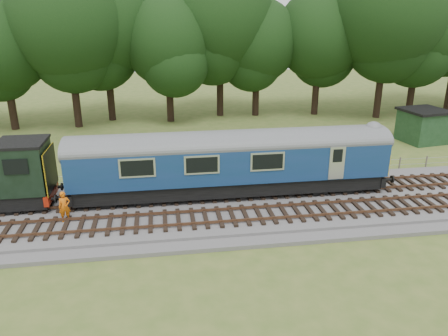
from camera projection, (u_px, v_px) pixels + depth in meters
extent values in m
plane|color=#446023|center=(276.00, 207.00, 24.81)|extent=(120.00, 120.00, 0.00)
cube|color=#4C4C4F|center=(276.00, 204.00, 24.75)|extent=(70.00, 7.00, 0.35)
cube|color=brown|center=(273.00, 194.00, 25.28)|extent=(66.50, 0.07, 0.14)
cube|color=brown|center=(267.00, 185.00, 26.62)|extent=(66.50, 0.07, 0.14)
cube|color=brown|center=(288.00, 217.00, 22.49)|extent=(66.50, 0.07, 0.14)
cube|color=brown|center=(281.00, 205.00, 23.83)|extent=(66.50, 0.07, 0.14)
cube|color=black|center=(231.00, 183.00, 25.42)|extent=(17.46, 2.52, 0.85)
cube|color=navy|center=(231.00, 160.00, 24.94)|extent=(18.00, 2.80, 2.05)
cube|color=yellow|center=(378.00, 158.00, 26.33)|extent=(0.06, 2.74, 1.30)
cube|color=black|center=(329.00, 180.00, 26.33)|extent=(2.60, 2.00, 0.55)
cube|color=black|center=(126.00, 192.00, 24.65)|extent=(2.60, 2.00, 0.55)
cube|color=black|center=(24.00, 167.00, 23.31)|extent=(2.40, 2.55, 2.60)
cube|color=#A6200C|center=(51.00, 193.00, 24.02)|extent=(0.25, 2.60, 0.55)
cube|color=yellow|center=(51.00, 169.00, 23.56)|extent=(0.06, 2.55, 2.30)
imported|color=orange|center=(64.00, 207.00, 22.11)|extent=(0.68, 0.56, 1.61)
cube|color=#183419|center=(423.00, 127.00, 36.81)|extent=(3.56, 3.56, 2.58)
cube|color=black|center=(425.00, 110.00, 36.33)|extent=(3.91, 3.91, 0.21)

